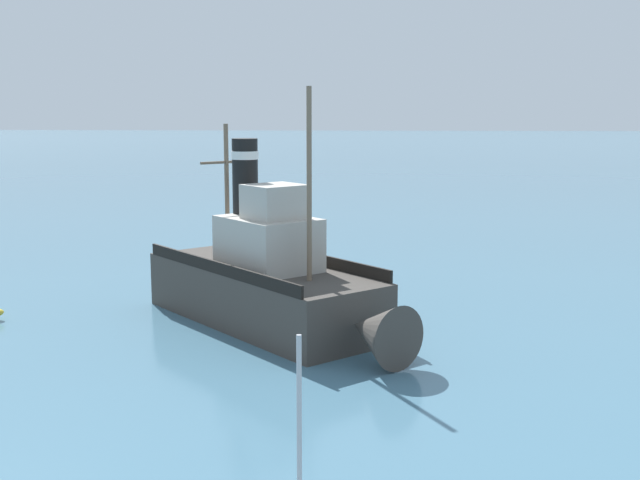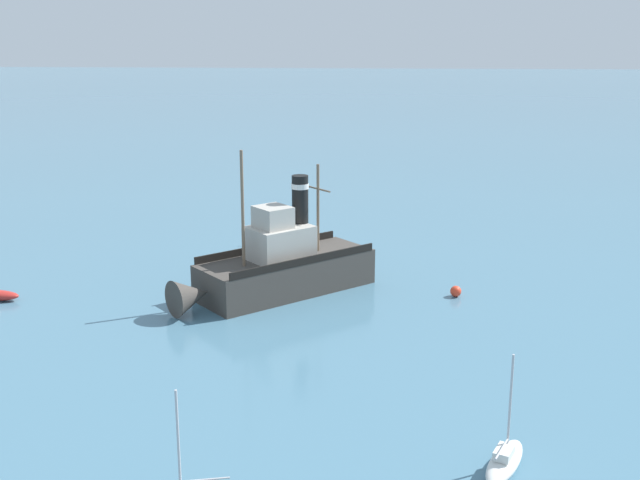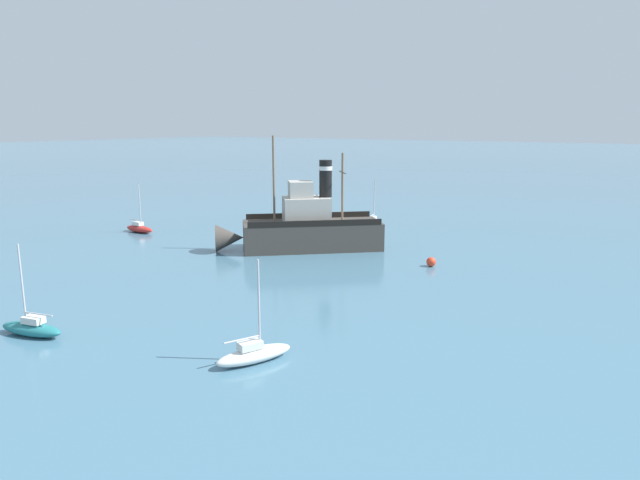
% 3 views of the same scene
% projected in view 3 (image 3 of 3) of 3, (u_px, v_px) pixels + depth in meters
% --- Properties ---
extents(ground_plane, '(600.00, 600.00, 0.00)m').
position_uv_depth(ground_plane, '(307.00, 250.00, 50.04)').
color(ground_plane, '#477289').
extents(old_tugboat, '(12.95, 12.16, 9.90)m').
position_uv_depth(old_tugboat, '(305.00, 229.00, 50.06)').
color(old_tugboat, '#423D38').
rests_on(old_tugboat, ground).
extents(sailboat_teal, '(3.95, 1.96, 4.90)m').
position_uv_depth(sailboat_teal, '(31.00, 328.00, 29.84)').
color(sailboat_teal, '#23757A').
rests_on(sailboat_teal, ground).
extents(sailboat_yellow, '(2.07, 3.96, 4.90)m').
position_uv_depth(sailboat_yellow, '(373.00, 222.00, 61.57)').
color(sailboat_yellow, gold).
rests_on(sailboat_yellow, ground).
extents(sailboat_red, '(3.84, 1.23, 4.90)m').
position_uv_depth(sailboat_red, '(139.00, 228.00, 57.97)').
color(sailboat_red, '#B22823').
rests_on(sailboat_red, ground).
extents(sailboat_white, '(2.51, 3.93, 4.90)m').
position_uv_depth(sailboat_white, '(254.00, 353.00, 26.52)').
color(sailboat_white, white).
rests_on(sailboat_white, ground).
extents(mooring_buoy, '(0.74, 0.74, 0.74)m').
position_uv_depth(mooring_buoy, '(431.00, 262.00, 44.21)').
color(mooring_buoy, red).
rests_on(mooring_buoy, ground).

